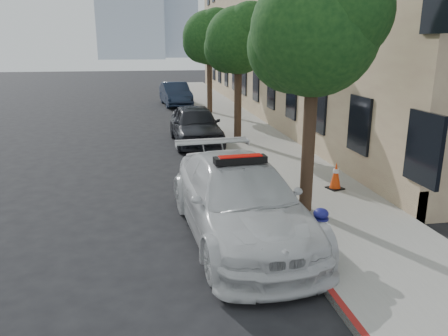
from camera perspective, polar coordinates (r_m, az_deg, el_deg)
ground at (r=12.06m, az=-5.95°, el=-3.55°), size 120.00×120.00×0.00m
sidewalk at (r=22.15m, az=1.43°, el=5.66°), size 3.20×50.00×0.15m
curb_strip at (r=21.90m, az=-2.54°, el=5.53°), size 0.12×50.00×0.15m
building at (r=28.19m, az=11.15°, el=17.62°), size 8.00×36.00×10.00m
tree_near at (r=10.05m, az=11.95°, el=17.14°), size 2.92×2.82×5.62m
tree_mid at (r=17.73m, az=1.99°, el=16.39°), size 2.77×2.64×5.43m
tree_far at (r=25.61m, az=-1.88°, el=16.73°), size 3.10×3.00×5.81m
police_car at (r=9.25m, az=2.08°, el=-4.19°), size 2.70×5.81×1.79m
parked_car_mid at (r=18.17m, az=-3.76°, el=5.68°), size 2.02×4.71×1.58m
parked_car_far at (r=29.97m, az=-6.36°, el=9.59°), size 2.04×4.80×1.54m
fire_hydrant at (r=8.48m, az=12.40°, el=-8.14°), size 0.38×0.35×0.91m
traffic_cone at (r=12.34m, az=14.39°, el=-0.99°), size 0.49×0.49×0.75m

